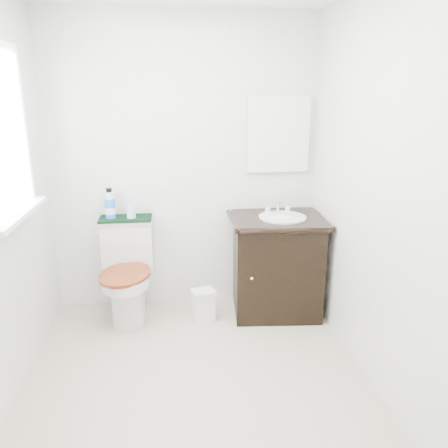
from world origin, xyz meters
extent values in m
plane|color=beige|center=(0.00, 0.00, 0.00)|extent=(2.40, 2.40, 0.00)
plane|color=silver|center=(0.00, 1.20, 1.20)|extent=(2.40, 0.00, 2.40)
plane|color=silver|center=(0.00, -1.20, 1.20)|extent=(2.40, 0.00, 2.40)
plane|color=silver|center=(1.10, 0.00, 1.20)|extent=(0.00, 2.40, 2.40)
cube|color=white|center=(-1.07, 0.25, 1.55)|extent=(0.02, 0.70, 0.90)
cube|color=silver|center=(0.77, 1.18, 1.45)|extent=(0.50, 0.02, 0.60)
cylinder|color=silver|center=(-0.49, 0.82, 0.20)|extent=(0.25, 0.25, 0.39)
cube|color=silver|center=(-0.49, 1.07, 0.20)|extent=(0.25, 0.28, 0.39)
cube|color=silver|center=(-0.49, 1.09, 0.58)|extent=(0.41, 0.18, 0.37)
cube|color=silver|center=(-0.49, 1.09, 0.78)|extent=(0.43, 0.20, 0.03)
cylinder|color=silver|center=(-0.49, 0.78, 0.39)|extent=(0.37, 0.37, 0.08)
cylinder|color=maroon|center=(-0.49, 0.78, 0.44)|extent=(0.46, 0.46, 0.03)
cube|color=black|center=(0.72, 0.90, 0.39)|extent=(0.73, 0.64, 0.78)
cube|color=black|center=(0.72, 0.90, 0.80)|extent=(0.78, 0.68, 0.04)
cylinder|color=silver|center=(0.75, 0.87, 0.83)|extent=(0.38, 0.38, 0.01)
ellipsoid|color=silver|center=(0.75, 0.87, 0.77)|extent=(0.33, 0.33, 0.16)
cylinder|color=silver|center=(0.75, 1.03, 0.87)|extent=(0.02, 0.02, 0.10)
cube|color=silver|center=(0.11, 0.80, 0.12)|extent=(0.19, 0.16, 0.23)
cube|color=silver|center=(0.11, 0.80, 0.24)|extent=(0.21, 0.18, 0.03)
cube|color=black|center=(-0.49, 1.09, 0.80)|extent=(0.42, 0.22, 0.02)
cylinder|color=blue|center=(-0.61, 1.10, 0.89)|extent=(0.08, 0.08, 0.16)
cylinder|color=silver|center=(-0.61, 1.10, 0.99)|extent=(0.08, 0.08, 0.05)
cylinder|color=black|center=(-0.61, 1.10, 1.04)|extent=(0.05, 0.05, 0.03)
cone|color=#91B8EE|center=(-0.45, 1.07, 0.86)|extent=(0.08, 0.08, 0.10)
ellipsoid|color=#176F70|center=(0.72, 1.02, 0.83)|extent=(0.06, 0.04, 0.02)
camera|label=1|loc=(-0.13, -2.39, 1.76)|focal=35.00mm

